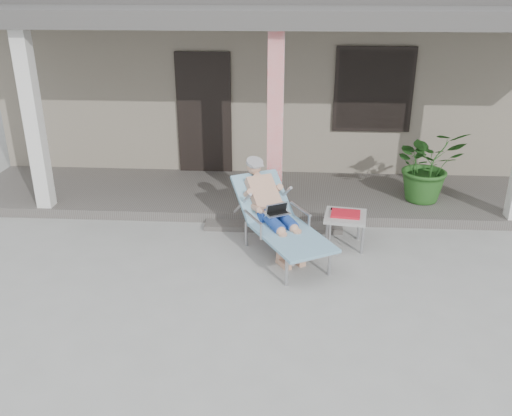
{
  "coord_description": "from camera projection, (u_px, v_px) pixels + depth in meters",
  "views": [
    {
      "loc": [
        0.21,
        -5.33,
        3.34
      ],
      "look_at": [
        -0.17,
        0.6,
        0.85
      ],
      "focal_mm": 38.0,
      "sensor_mm": 36.0,
      "label": 1
    }
  ],
  "objects": [
    {
      "name": "ground",
      "position": [
        267.0,
        297.0,
        6.21
      ],
      "size": [
        60.0,
        60.0,
        0.0
      ],
      "primitive_type": "plane",
      "color": "#9E9E99",
      "rests_on": "ground"
    },
    {
      "name": "potted_palm",
      "position": [
        427.0,
        165.0,
        8.35
      ],
      "size": [
        1.22,
        1.11,
        1.16
      ],
      "primitive_type": "imported",
      "rotation": [
        0.0,
        0.0,
        0.22
      ],
      "color": "#26591E",
      "rests_on": "porch_deck"
    },
    {
      "name": "lounger",
      "position": [
        276.0,
        199.0,
        7.01
      ],
      "size": [
        1.45,
        1.88,
        1.19
      ],
      "rotation": [
        0.0,
        0.0,
        0.5
      ],
      "color": "#B7B7BC",
      "rests_on": "ground"
    },
    {
      "name": "side_table",
      "position": [
        345.0,
        218.0,
        7.26
      ],
      "size": [
        0.62,
        0.62,
        0.49
      ],
      "rotation": [
        0.0,
        0.0,
        -0.15
      ],
      "color": "#A1A19C",
      "rests_on": "ground"
    },
    {
      "name": "porch_overhang",
      "position": [
        278.0,
        23.0,
        7.84
      ],
      "size": [
        10.0,
        2.3,
        2.85
      ],
      "color": "silver",
      "rests_on": "porch_deck"
    },
    {
      "name": "porch_deck",
      "position": [
        276.0,
        195.0,
        8.94
      ],
      "size": [
        10.0,
        2.0,
        0.15
      ],
      "primitive_type": "cube",
      "color": "#605B56",
      "rests_on": "ground"
    },
    {
      "name": "house",
      "position": [
        282.0,
        66.0,
        11.54
      ],
      "size": [
        10.4,
        5.4,
        3.3
      ],
      "color": "gray",
      "rests_on": "ground"
    },
    {
      "name": "porch_step",
      "position": [
        273.0,
        227.0,
        7.9
      ],
      "size": [
        2.0,
        0.3,
        0.07
      ],
      "primitive_type": "cube",
      "color": "#605B56",
      "rests_on": "ground"
    }
  ]
}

